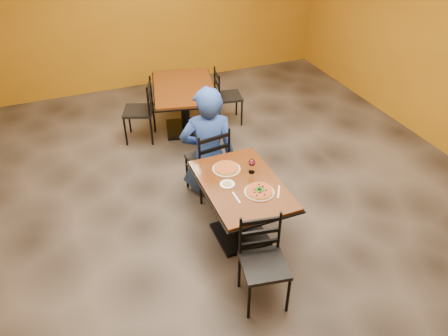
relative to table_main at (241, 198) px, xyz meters
name	(u,v)px	position (x,y,z in m)	size (l,w,h in m)	color
floor	(224,209)	(0.00, 0.50, -0.56)	(7.00, 8.00, 0.01)	black
wall_back	(139,4)	(0.00, 4.50, 0.94)	(7.00, 0.01, 3.00)	#B67414
table_main	(241,198)	(0.00, 0.00, 0.00)	(0.83, 1.23, 0.75)	#612A0F
table_second	(184,98)	(0.16, 2.54, 0.01)	(1.20, 1.54, 0.75)	#612A0F
chair_main_near	(264,266)	(-0.16, -0.88, -0.10)	(0.42, 0.42, 0.92)	black
chair_main_far	(207,160)	(-0.06, 0.93, -0.07)	(0.44, 0.44, 0.97)	black
chair_second_left	(138,111)	(-0.57, 2.54, -0.08)	(0.43, 0.43, 0.94)	black
chair_second_right	(228,97)	(0.89, 2.54, -0.11)	(0.40, 0.40, 0.89)	black
diner	(208,141)	(-0.03, 0.97, 0.17)	(0.69, 0.45, 1.44)	navy
plate_main	(259,192)	(0.10, -0.20, 0.20)	(0.31, 0.31, 0.01)	white
pizza_main	(259,191)	(0.10, -0.20, 0.21)	(0.28, 0.28, 0.02)	maroon
plate_far	(226,169)	(-0.05, 0.30, 0.20)	(0.31, 0.31, 0.01)	white
pizza_far	(226,168)	(-0.05, 0.30, 0.21)	(0.28, 0.28, 0.02)	orange
side_plate	(227,184)	(-0.15, 0.04, 0.20)	(0.16, 0.16, 0.01)	white
dip	(227,184)	(-0.15, 0.04, 0.21)	(0.09, 0.09, 0.01)	#A69450
wine_glass	(252,165)	(0.18, 0.15, 0.28)	(0.08, 0.08, 0.18)	white
fork	(236,197)	(-0.15, -0.20, 0.20)	(0.01, 0.19, 0.00)	silver
knife	(279,192)	(0.29, -0.27, 0.20)	(0.01, 0.21, 0.00)	silver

